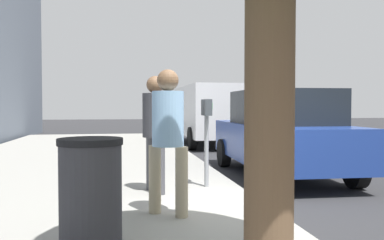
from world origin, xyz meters
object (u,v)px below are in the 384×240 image
Objects in this scene: parked_sedan_near at (281,133)px; parked_van_far at (209,111)px; trash_bin at (91,193)px; parking_meter at (207,124)px; pedestrian_at_meter at (155,124)px; pedestrian_bystander at (168,130)px.

parked_sedan_near is 0.86× the size of parked_van_far.
parked_van_far is 5.16× the size of trash_bin.
parked_sedan_near reaches higher than parking_meter.
trash_bin is (-2.61, 1.62, -0.51)m from parking_meter.
parked_sedan_near is at bearing 17.30° from pedestrian_at_meter.
trash_bin is at bearing 162.37° from parked_van_far.
parked_van_far reaches higher than trash_bin.
pedestrian_bystander reaches higher than parked_sedan_near.
pedestrian_bystander is (-1.32, -0.04, -0.01)m from pedestrian_at_meter.
pedestrian_bystander is at bearing 153.16° from parking_meter.
pedestrian_bystander is 1.40m from trash_bin.
parking_meter is 1.78m from pedestrian_bystander.
pedestrian_bystander reaches higher than trash_bin.
parked_sedan_near is (1.80, -2.74, -0.29)m from pedestrian_at_meter.
pedestrian_at_meter reaches higher than parked_sedan_near.
parked_van_far is (8.46, -1.89, 0.09)m from parking_meter.
parked_van_far is (6.93, -0.00, 0.36)m from parked_sedan_near.
parked_sedan_near is 4.42× the size of trash_bin.
parked_sedan_near is (1.53, -1.89, -0.27)m from parking_meter.
trash_bin is (-11.07, 3.52, -0.60)m from parked_van_far.
pedestrian_at_meter is at bearing -18.39° from trash_bin.
parked_van_far reaches higher than parked_sedan_near.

